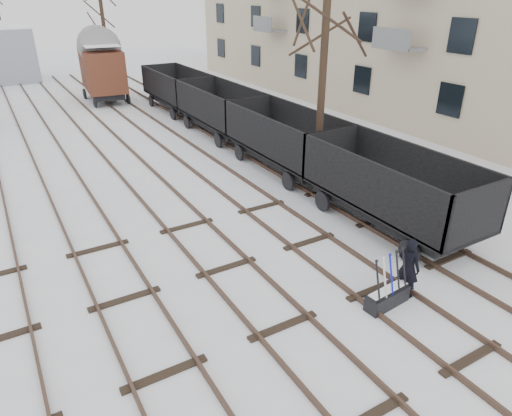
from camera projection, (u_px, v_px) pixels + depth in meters
The scene contains 11 objects.
ground at pixel (283, 327), 11.05m from camera, with size 120.00×120.00×0.00m, color white.
tracks at pixel (124, 160), 21.64m from camera, with size 13.90×52.00×0.16m.
ground_frame at pixel (387, 296), 11.70m from camera, with size 1.33×0.54×1.49m.
worker at pixel (408, 268), 11.88m from camera, with size 0.62×0.41×1.70m, color black.
freight_wagon_a at pixel (390, 199), 15.36m from camera, with size 2.59×6.47×2.64m.
freight_wagon_b at pixel (284, 148), 20.34m from camera, with size 2.59×6.47×2.64m.
freight_wagon_c at pixel (221, 116), 25.31m from camera, with size 2.59×6.47×2.64m.
freight_wagon_d at pixel (178, 95), 30.28m from camera, with size 2.59×6.47×2.64m.
box_van_wagon at pixel (102, 68), 32.27m from camera, with size 3.26×5.48×4.00m.
tree_near at pixel (322, 88), 17.78m from camera, with size 0.30×0.30×7.84m, color black.
tree_far_right at pixel (105, 34), 37.27m from camera, with size 0.30×0.30×8.11m, color black.
Camera 1 is at (-4.97, -7.17, 7.41)m, focal length 32.00 mm.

